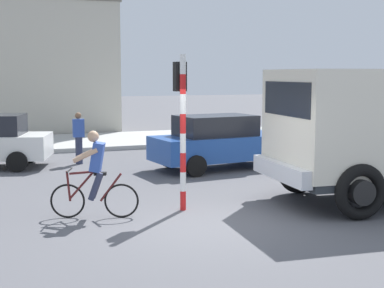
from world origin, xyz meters
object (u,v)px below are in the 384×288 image
at_px(traffic_light_pole, 182,110).
at_px(pedestrian_near_kerb, 79,137).
at_px(cyclist, 95,175).
at_px(car_far_side, 219,142).

bearing_deg(traffic_light_pole, pedestrian_near_kerb, 98.60).
xyz_separation_m(cyclist, traffic_light_pole, (1.83, 0.07, 1.20)).
bearing_deg(cyclist, car_far_side, 44.17).
height_order(cyclist, car_far_side, cyclist).
xyz_separation_m(traffic_light_pole, pedestrian_near_kerb, (-1.02, 6.71, -1.22)).
bearing_deg(pedestrian_near_kerb, cyclist, -96.81).
xyz_separation_m(cyclist, car_far_side, (4.53, 4.40, -0.05)).
relative_size(cyclist, pedestrian_near_kerb, 1.06).
bearing_deg(cyclist, pedestrian_near_kerb, 83.19).
bearing_deg(pedestrian_near_kerb, traffic_light_pole, -81.40).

